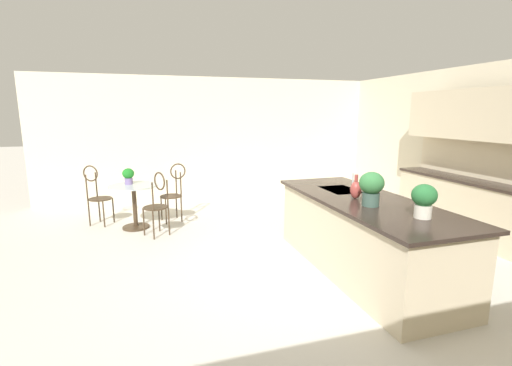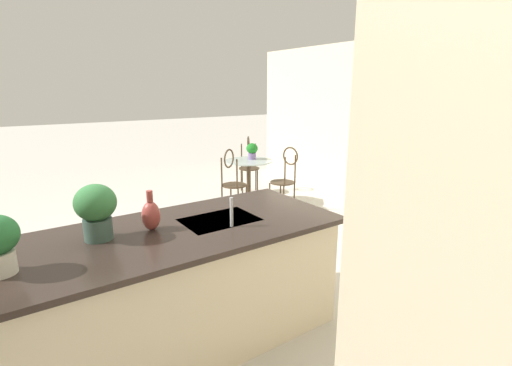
{
  "view_description": "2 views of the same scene",
  "coord_description": "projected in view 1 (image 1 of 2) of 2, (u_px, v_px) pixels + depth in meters",
  "views": [
    {
      "loc": [
        3.9,
        -1.61,
        1.93
      ],
      "look_at": [
        -0.58,
        -0.23,
        1.01
      ],
      "focal_mm": 25.25,
      "sensor_mm": 36.0,
      "label": 1
    },
    {
      "loc": [
        1.06,
        3.23,
        1.89
      ],
      "look_at": [
        -1.39,
        -0.3,
        0.81
      ],
      "focal_mm": 26.12,
      "sensor_mm": 36.0,
      "label": 2
    }
  ],
  "objects": [
    {
      "name": "chair_near_window",
      "position": [
        174.0,
        190.0,
        6.43
      ],
      "size": [
        0.46,
        0.52,
        1.04
      ],
      "color": "#3D2D1E",
      "rests_on": "ground"
    },
    {
      "name": "sink_faucet",
      "position": [
        353.0,
        181.0,
        4.82
      ],
      "size": [
        0.02,
        0.02,
        0.22
      ],
      "primitive_type": "cylinder",
      "color": "#B2B5BA",
      "rests_on": "kitchen_island"
    },
    {
      "name": "bistro_table",
      "position": [
        135.0,
        202.0,
        6.03
      ],
      "size": [
        0.8,
        0.8,
        0.74
      ],
      "color": "#3D2D1E",
      "rests_on": "ground"
    },
    {
      "name": "chair_by_island",
      "position": [
        97.0,
        192.0,
        6.22
      ],
      "size": [
        0.52,
        0.52,
        1.04
      ],
      "color": "#3D2D1E",
      "rests_on": "ground"
    },
    {
      "name": "potted_plant_on_table",
      "position": [
        128.0,
        175.0,
        6.04
      ],
      "size": [
        0.19,
        0.19,
        0.27
      ],
      "color": "#7A669E",
      "rests_on": "bistro_table"
    },
    {
      "name": "kitchen_island",
      "position": [
        362.0,
        235.0,
        4.37
      ],
      "size": [
        2.8,
        1.06,
        0.92
      ],
      "color": "beige",
      "rests_on": "ground"
    },
    {
      "name": "wall_left_window",
      "position": [
        218.0,
        138.0,
        8.22
      ],
      "size": [
        0.12,
        7.8,
        2.7
      ],
      "primitive_type": "cube",
      "color": "beige",
      "rests_on": "ground"
    },
    {
      "name": "chair_toward_desk",
      "position": [
        157.0,
        201.0,
        5.61
      ],
      "size": [
        0.52,
        0.52,
        1.04
      ],
      "color": "#3D2D1E",
      "rests_on": "ground"
    },
    {
      "name": "potted_plant_counter_near",
      "position": [
        371.0,
        187.0,
        3.92
      ],
      "size": [
        0.27,
        0.27,
        0.38
      ],
      "color": "#385147",
      "rests_on": "kitchen_island"
    },
    {
      "name": "vase_on_counter",
      "position": [
        356.0,
        189.0,
        4.28
      ],
      "size": [
        0.13,
        0.13,
        0.29
      ],
      "color": "#993D38",
      "rests_on": "kitchen_island"
    },
    {
      "name": "ground_plane",
      "position": [
        287.0,
        270.0,
        4.49
      ],
      "size": [
        40.0,
        40.0,
        0.0
      ],
      "primitive_type": "plane",
      "color": "beige"
    },
    {
      "name": "upper_cabinet_run",
      "position": [
        475.0,
        114.0,
        5.42
      ],
      "size": [
        2.4,
        0.36,
        0.76
      ],
      "color": "beige",
      "rests_on": "back_counter_run"
    },
    {
      "name": "potted_plant_counter_far",
      "position": [
        424.0,
        199.0,
        3.47
      ],
      "size": [
        0.24,
        0.24,
        0.33
      ],
      "color": "beige",
      "rests_on": "kitchen_island"
    },
    {
      "name": "back_counter_run",
      "position": [
        466.0,
        205.0,
        5.7
      ],
      "size": [
        2.44,
        0.64,
        1.52
      ],
      "color": "beige",
      "rests_on": "ground"
    }
  ]
}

